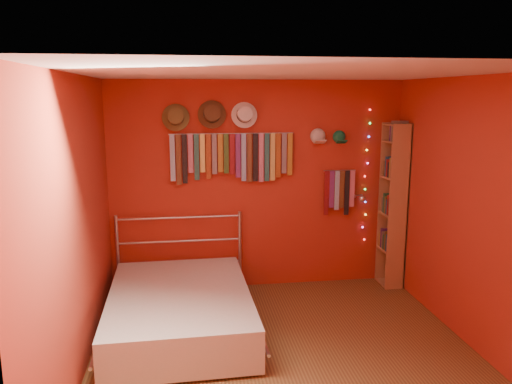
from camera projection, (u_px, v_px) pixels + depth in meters
name	position (u px, v px, depth m)	size (l,w,h in m)	color
ground	(286.00, 356.00, 4.52)	(3.50, 3.50, 0.00)	brown
back_wall	(258.00, 186.00, 5.98)	(3.50, 0.02, 2.50)	maroon
right_wall	(477.00, 216.00, 4.52)	(0.02, 3.50, 2.50)	maroon
left_wall	(76.00, 230.00, 4.03)	(0.02, 3.50, 2.50)	maroon
ceiling	(290.00, 73.00, 4.03)	(3.50, 3.50, 0.02)	white
tie_rack	(232.00, 155.00, 5.79)	(1.45, 0.03, 0.59)	#B3B3B8
small_tie_rack	(339.00, 190.00, 6.06)	(0.40, 0.03, 0.56)	#B3B3B8
fedora_olive	(176.00, 117.00, 5.59)	(0.31, 0.17, 0.31)	brown
fedora_brown	(212.00, 114.00, 5.64)	(0.32, 0.18, 0.32)	#4D321B
fedora_white	(245.00, 114.00, 5.69)	(0.30, 0.16, 0.30)	silver
cap_white	(318.00, 136.00, 5.91)	(0.18, 0.23, 0.18)	silver
cap_green	(339.00, 137.00, 5.95)	(0.17, 0.21, 0.17)	#186F45
fairy_lights	(366.00, 176.00, 6.10)	(0.06, 0.02, 1.64)	#FF3333
reading_lamp	(361.00, 198.00, 5.92)	(0.08, 0.33, 0.10)	#B3B3B8
bookshelf	(396.00, 205.00, 6.04)	(0.25, 0.34, 2.00)	#A7754B
bed	(180.00, 310.00, 4.96)	(1.50, 2.02, 0.97)	#B3B3B8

